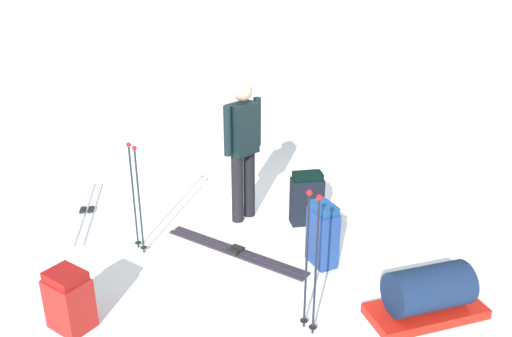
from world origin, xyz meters
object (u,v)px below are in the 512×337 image
Objects in this scene: backpack_large_dark at (323,235)px; backpack_small_spare at (307,199)px; skier_standing at (243,145)px; backpack_bright at (69,300)px; gear_sled at (428,294)px; ski_pair_far at (235,251)px; ski_poles_planted_near at (136,193)px; ski_pair_near at (87,211)px; ski_poles_planted_far at (311,257)px.

backpack_small_spare is at bearing -16.11° from backpack_large_dark.
skier_standing is 2.58m from backpack_bright.
backpack_bright reaches higher than gear_sled.
skier_standing is 1.10× the size of ski_pair_far.
backpack_small_spare is at bearing -92.66° from ski_poles_planted_near.
ski_poles_planted_near is at bearing 87.34° from backpack_small_spare.
ski_pair_far is at bearing -138.06° from ski_pair_near.
backpack_large_dark is at bearing 163.89° from backpack_small_spare.
skier_standing is 2.62m from gear_sled.
backpack_large_dark reaches higher than backpack_bright.
ski_poles_planted_far is at bearing -112.66° from backpack_bright.
ski_poles_planted_near is 3.04m from gear_sled.
backpack_bright reaches higher than ski_pair_far.
ski_poles_planted_far is 1.20m from gear_sled.
backpack_small_spare is at bearing -120.55° from skier_standing.
gear_sled is (-0.21, -1.07, -0.51)m from ski_poles_planted_far.
ski_pair_near is 2.76m from backpack_small_spare.
ski_poles_planted_near is (0.43, 0.94, 0.68)m from ski_pair_far.
ski_poles_planted_near is (-0.30, 1.31, -0.27)m from skier_standing.
backpack_small_spare is 1.99m from gear_sled.
backpack_small_spare reaches higher than gear_sled.
backpack_large_dark is at bearing -124.16° from ski_pair_far.
ski_pair_far is (-0.73, 0.36, -0.94)m from skier_standing.
backpack_large_dark reaches higher than ski_pair_far.
ski_pair_near is at bearing 46.18° from backpack_large_dark.
skier_standing reaches higher than ski_poles_planted_near.
backpack_large_dark is 0.63× the size of gear_sled.
skier_standing is 1.38× the size of ski_poles_planted_near.
ski_pair_far is (-1.58, -1.42, -0.00)m from ski_pair_near.
ski_pair_near is 1.38× the size of ski_poles_planted_near.
backpack_bright reaches higher than ski_pair_near.
backpack_large_dark is 0.52× the size of ski_poles_planted_far.
ski_poles_planted_far is (-1.42, -0.17, 0.72)m from ski_pair_far.
skier_standing is 1.29× the size of ski_poles_planted_far.
backpack_large_dark is at bearing -133.82° from ski_pair_near.
backpack_large_dark is 2.50m from backpack_bright.
ski_pair_near is 4.18m from gear_sled.
ski_poles_planted_far is at bearing 78.83° from gear_sled.
backpack_bright is 0.85× the size of backpack_small_spare.
skier_standing is 2.46× the size of backpack_large_dark.
ski_pair_near is 2.12m from ski_pair_far.
ski_poles_planted_near reaches higher than ski_pair_far.
backpack_large_dark is 0.56× the size of ski_poles_planted_near.
skier_standing is 2.19m from ski_pair_near.
ski_pair_far is at bearing 153.35° from skier_standing.
backpack_large_dark is (-2.10, -2.19, 0.33)m from ski_pair_near.
skier_standing is at bearing 20.41° from gear_sled.
ski_pair_far is at bearing 108.22° from backpack_small_spare.
skier_standing is 1.37m from ski_poles_planted_near.
backpack_small_spare is (-0.39, -0.66, -0.64)m from skier_standing.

